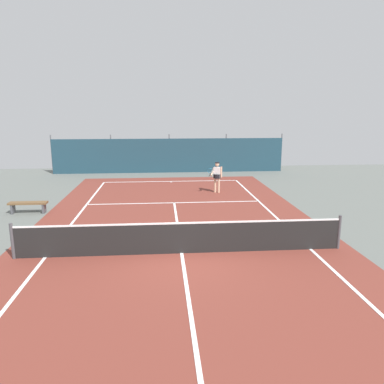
{
  "coord_description": "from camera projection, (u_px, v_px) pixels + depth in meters",
  "views": [
    {
      "loc": [
        -0.57,
        -10.75,
        4.32
      ],
      "look_at": [
        0.71,
        4.7,
        0.9
      ],
      "focal_mm": 34.59,
      "sensor_mm": 36.0,
      "label": 1
    }
  ],
  "objects": [
    {
      "name": "tennis_player",
      "position": [
        217.0,
        175.0,
        19.72
      ],
      "size": [
        0.84,
        0.65,
        1.64
      ],
      "rotation": [
        0.0,
        0.0,
        2.73
      ],
      "color": "#D8AD8C",
      "rests_on": "ground"
    },
    {
      "name": "ground_plane",
      "position": [
        182.0,
        253.0,
        11.44
      ],
      "size": [
        36.0,
        36.0,
        0.0
      ],
      "primitive_type": "plane",
      "color": "slate"
    },
    {
      "name": "court_surface",
      "position": [
        182.0,
        253.0,
        11.44
      ],
      "size": [
        11.02,
        26.6,
        0.01
      ],
      "color": "brown",
      "rests_on": "ground"
    },
    {
      "name": "courtside_bench",
      "position": [
        28.0,
        205.0,
        15.84
      ],
      "size": [
        1.6,
        0.4,
        0.49
      ],
      "color": "brown",
      "rests_on": "ground"
    },
    {
      "name": "tennis_ball_near_player",
      "position": [
        290.0,
        230.0,
        13.57
      ],
      "size": [
        0.07,
        0.07,
        0.07
      ],
      "primitive_type": "sphere",
      "color": "#CCDB33",
      "rests_on": "ground"
    },
    {
      "name": "parked_car",
      "position": [
        142.0,
        157.0,
        28.6
      ],
      "size": [
        2.31,
        4.35,
        1.68
      ],
      "rotation": [
        0.0,
        0.0,
        -0.09
      ],
      "color": "maroon",
      "rests_on": "ground"
    },
    {
      "name": "tennis_net",
      "position": [
        182.0,
        238.0,
        11.33
      ],
      "size": [
        10.12,
        0.1,
        1.1
      ],
      "color": "black",
      "rests_on": "ground"
    },
    {
      "name": "back_fence",
      "position": [
        169.0,
        162.0,
        26.73
      ],
      "size": [
        16.3,
        0.98,
        2.7
      ],
      "color": "#1E3D4C",
      "rests_on": "ground"
    }
  ]
}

